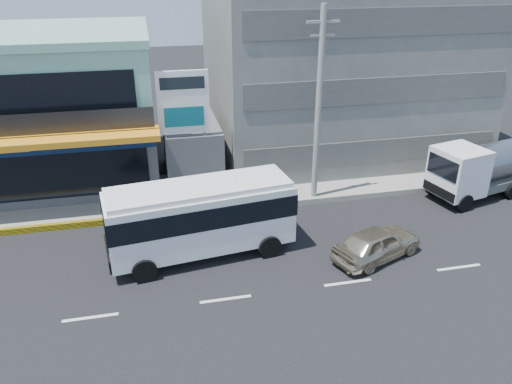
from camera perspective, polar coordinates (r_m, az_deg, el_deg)
ground at (r=19.65m, az=-3.49°, el=-12.13°), size 120.00×120.00×0.00m
sidewalk at (r=28.51m, az=3.35°, el=0.92°), size 70.00×5.00×0.30m
shop_building at (r=30.98m, az=-23.04°, el=8.53°), size 12.40×11.70×8.00m
concrete_building at (r=33.16m, az=9.71°, el=16.50°), size 16.00×12.00×14.00m
gap_structure at (r=29.35m, az=-7.38°, el=4.86°), size 3.00×6.00×3.50m
satellite_dish at (r=27.81m, az=-7.38°, el=7.68°), size 1.50×1.50×0.15m
billboard at (r=25.67m, az=-8.27°, el=9.27°), size 2.60×0.18×6.90m
utility_pole_near at (r=25.20m, az=7.15°, el=9.56°), size 1.60×0.30×10.00m
minibus at (r=21.43m, az=-6.36°, el=-2.50°), size 8.20×3.60×3.32m
sedan at (r=22.26m, az=13.67°, el=-5.68°), size 4.59×3.18×1.45m
tanker_truck at (r=29.87m, az=25.15°, el=2.66°), size 7.92×3.90×3.00m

